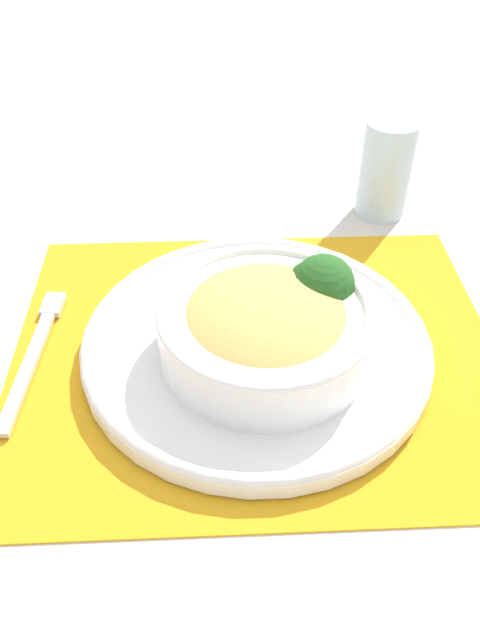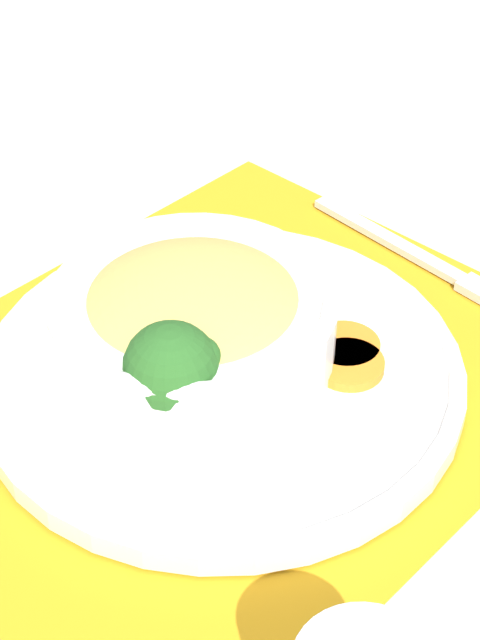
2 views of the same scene
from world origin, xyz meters
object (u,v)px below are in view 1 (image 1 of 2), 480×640
Objects in this scene: water_glass at (385,174)px; fork at (38,343)px; bowl at (265,326)px; broccoli_floret at (322,287)px.

water_glass reaches higher than fork.
water_glass reaches higher than bowl.
bowl is 1.62× the size of water_glass.
broccoli_floret is at bearing 39.98° from bowl.
broccoli_floret is at bearing -109.81° from water_glass.
bowl is at bearing -140.02° from broccoli_floret.
broccoli_floret is 0.41× the size of fork.
water_glass is at bearing 70.19° from broccoli_floret.
bowl is 0.31m from water_glass.
fork is (-0.35, -0.27, -0.05)m from water_glass.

